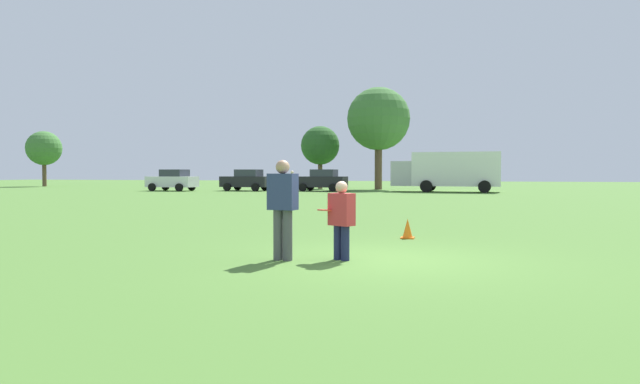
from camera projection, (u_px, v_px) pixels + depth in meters
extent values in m
plane|color=#47702D|center=(383.00, 260.00, 10.17)|extent=(176.35, 176.35, 0.00)
cylinder|color=#4C4C51|center=(278.00, 235.00, 10.12)|extent=(0.17, 0.17, 0.92)
cylinder|color=#4C4C51|center=(288.00, 235.00, 10.05)|extent=(0.17, 0.17, 0.92)
cube|color=navy|center=(283.00, 192.00, 10.06)|extent=(0.54, 0.36, 0.66)
sphere|color=tan|center=(283.00, 167.00, 10.04)|extent=(0.25, 0.25, 0.25)
cylinder|color=#1E234C|center=(345.00, 243.00, 10.04)|extent=(0.16, 0.16, 0.63)
cylinder|color=#1E234C|center=(338.00, 242.00, 10.16)|extent=(0.16, 0.16, 0.63)
cube|color=red|center=(342.00, 209.00, 10.08)|extent=(0.52, 0.44, 0.59)
sphere|color=#D8AD8C|center=(342.00, 187.00, 10.06)|extent=(0.23, 0.23, 0.23)
cylinder|color=#E54C33|center=(325.00, 210.00, 10.12)|extent=(0.27, 0.27, 0.05)
cube|color=#D8590C|center=(408.00, 238.00, 13.41)|extent=(0.32, 0.32, 0.03)
cone|color=orange|center=(408.00, 228.00, 13.40)|extent=(0.24, 0.24, 0.45)
cube|color=silver|center=(172.00, 182.00, 47.21)|extent=(4.29, 2.02, 0.90)
cube|color=#2D333D|center=(175.00, 173.00, 47.11)|extent=(2.09, 1.74, 0.64)
cylinder|color=black|center=(152.00, 187.00, 46.67)|extent=(0.67, 0.26, 0.66)
cylinder|color=black|center=(166.00, 187.00, 48.57)|extent=(0.67, 0.26, 0.66)
cylinder|color=black|center=(179.00, 187.00, 45.88)|extent=(0.67, 0.26, 0.66)
cylinder|color=black|center=(192.00, 187.00, 47.78)|extent=(0.67, 0.26, 0.66)
cube|color=black|center=(246.00, 182.00, 47.41)|extent=(4.29, 2.02, 0.90)
cube|color=#2D333D|center=(249.00, 173.00, 47.30)|extent=(2.09, 1.74, 0.64)
cylinder|color=black|center=(227.00, 187.00, 46.87)|extent=(0.67, 0.26, 0.66)
cylinder|color=black|center=(238.00, 186.00, 48.77)|extent=(0.67, 0.26, 0.66)
cylinder|color=black|center=(255.00, 187.00, 46.08)|extent=(0.67, 0.26, 0.66)
cylinder|color=black|center=(265.00, 187.00, 47.98)|extent=(0.67, 0.26, 0.66)
cube|color=black|center=(321.00, 182.00, 46.54)|extent=(4.29, 2.02, 0.90)
cube|color=#2D333D|center=(324.00, 173.00, 46.44)|extent=(2.09, 1.74, 0.64)
cylinder|color=black|center=(303.00, 187.00, 46.00)|extent=(0.67, 0.26, 0.66)
cylinder|color=black|center=(310.00, 187.00, 47.91)|extent=(0.67, 0.26, 0.66)
cylinder|color=black|center=(333.00, 188.00, 45.21)|extent=(0.67, 0.26, 0.66)
cylinder|color=black|center=(339.00, 187.00, 47.11)|extent=(0.67, 0.26, 0.66)
cube|color=white|center=(456.00, 169.00, 44.39)|extent=(6.92, 2.86, 2.70)
cube|color=#B2B2B7|center=(404.00, 174.00, 45.68)|extent=(1.92, 2.39, 2.00)
cylinder|color=black|center=(426.00, 186.00, 43.81)|extent=(0.97, 0.33, 0.96)
cylinder|color=black|center=(430.00, 185.00, 46.41)|extent=(0.97, 0.33, 0.96)
cylinder|color=black|center=(484.00, 187.00, 42.46)|extent=(0.97, 0.33, 0.96)
cylinder|color=black|center=(485.00, 186.00, 45.07)|extent=(0.97, 0.33, 0.96)
cylinder|color=#1E234C|center=(292.00, 188.00, 39.86)|extent=(0.16, 0.16, 0.86)
cylinder|color=#1E234C|center=(292.00, 188.00, 39.69)|extent=(0.16, 0.16, 0.86)
cube|color=#595960|center=(292.00, 178.00, 39.75)|extent=(0.46, 0.54, 0.61)
sphere|color=beige|center=(292.00, 172.00, 39.73)|extent=(0.23, 0.23, 0.23)
cylinder|color=brown|center=(44.00, 175.00, 61.70)|extent=(0.44, 0.44, 2.64)
sphere|color=#3D7033|center=(44.00, 148.00, 61.60)|extent=(3.78, 3.78, 3.78)
cylinder|color=brown|center=(320.00, 175.00, 53.04)|extent=(0.43, 0.43, 2.58)
sphere|color=#285623|center=(320.00, 145.00, 52.94)|extent=(3.69, 3.69, 3.69)
cylinder|color=brown|center=(378.00, 168.00, 50.89)|extent=(0.67, 0.67, 4.03)
sphere|color=#3D7033|center=(379.00, 119.00, 50.72)|extent=(5.75, 5.75, 5.75)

